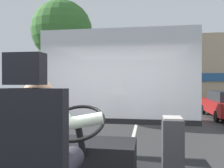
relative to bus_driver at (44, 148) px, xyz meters
The scene contains 7 objects.
ground 9.34m from the bus_driver, 88.65° to the left, with size 18.00×44.00×0.06m.
bus_driver is the anchor object (origin of this frame).
steering_console 1.29m from the bus_driver, 90.00° to the left, with size 1.10×1.04×0.88m.
fare_box 1.38m from the bus_driver, 45.62° to the left, with size 0.21×0.26×0.76m.
windshield_panel 2.08m from the bus_driver, 83.91° to the left, with size 2.50×0.08×1.48m.
street_tree 10.70m from the bus_driver, 110.70° to the left, with size 3.08×3.08×6.02m.
shop_building 19.77m from the bus_driver, 75.17° to the left, with size 13.56×5.17×5.56m.
Camera 1 is at (0.46, -1.82, 1.90)m, focal length 36.07 mm.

